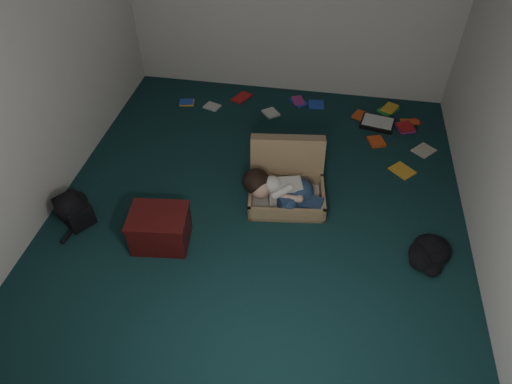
% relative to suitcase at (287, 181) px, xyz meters
% --- Properties ---
extents(floor, '(4.50, 4.50, 0.00)m').
position_rel_suitcase_xyz_m(floor, '(-0.24, -0.25, -0.16)').
color(floor, '#102D2F').
rests_on(floor, ground).
extents(wall_front, '(4.50, 0.00, 4.50)m').
position_rel_suitcase_xyz_m(wall_front, '(-0.24, -2.50, 1.14)').
color(wall_front, silver).
rests_on(wall_front, ground).
extents(wall_left, '(0.00, 4.50, 4.50)m').
position_rel_suitcase_xyz_m(wall_left, '(-2.24, -0.25, 1.14)').
color(wall_left, silver).
rests_on(wall_left, ground).
extents(suitcase, '(0.83, 0.81, 0.55)m').
position_rel_suitcase_xyz_m(suitcase, '(0.00, 0.00, 0.00)').
color(suitcase, '#A28259').
rests_on(suitcase, floor).
extents(person, '(0.82, 0.39, 0.34)m').
position_rel_suitcase_xyz_m(person, '(-0.03, -0.19, 0.04)').
color(person, beige).
rests_on(person, suitcase).
extents(maroon_bin, '(0.56, 0.46, 0.35)m').
position_rel_suitcase_xyz_m(maroon_bin, '(-1.04, -0.84, 0.01)').
color(maroon_bin, '#410D0D').
rests_on(maroon_bin, floor).
extents(backpack, '(0.55, 0.53, 0.26)m').
position_rel_suitcase_xyz_m(backpack, '(-1.94, -0.72, -0.04)').
color(backpack, black).
rests_on(backpack, floor).
extents(clothing_pile, '(0.48, 0.43, 0.13)m').
position_rel_suitcase_xyz_m(clothing_pile, '(1.39, -0.62, -0.10)').
color(clothing_pile, black).
rests_on(clothing_pile, floor).
extents(paper_tray, '(0.44, 0.36, 0.05)m').
position_rel_suitcase_xyz_m(paper_tray, '(0.94, 1.37, -0.14)').
color(paper_tray, black).
rests_on(paper_tray, floor).
extents(book_scatter, '(3.12, 1.40, 0.02)m').
position_rel_suitcase_xyz_m(book_scatter, '(0.34, 1.37, -0.15)').
color(book_scatter, gold).
rests_on(book_scatter, floor).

